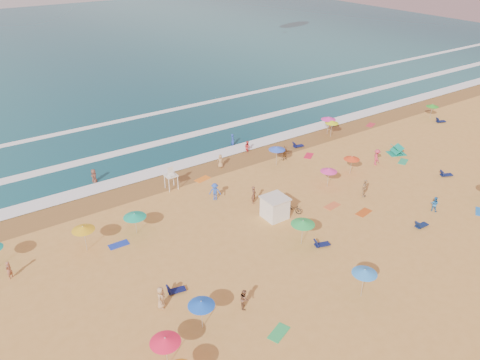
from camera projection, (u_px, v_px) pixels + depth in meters
ground at (291, 214)px, 44.15m from camera, size 220.00×220.00×0.00m
ocean at (53, 48)px, 105.45m from camera, size 220.00×140.00×0.18m
wet_sand at (221, 165)px, 53.27m from camera, size 220.00×220.00×0.00m
surf_foam at (184, 139)px, 59.66m from camera, size 200.00×18.70×0.05m
cabana at (275, 208)px, 43.20m from camera, size 2.00×2.00×2.00m
cabana_roof at (275, 198)px, 42.70m from camera, size 2.20×2.20×0.12m
bicycle at (292, 208)px, 44.16m from camera, size 1.48×1.91×0.96m
lifeguard_stand at (171, 180)px, 47.97m from camera, size 1.20×1.20×2.10m
beach_umbrellas at (303, 189)px, 44.16m from camera, size 58.88×25.93×0.77m
loungers at (370, 202)px, 45.74m from camera, size 50.77×24.82×0.34m
towels at (306, 205)px, 45.61m from camera, size 50.35×23.88×0.03m
popup_tents at (447, 156)px, 54.08m from camera, size 8.75×10.87×1.20m
beachgoers at (270, 181)px, 48.29m from camera, size 42.35×25.18×2.12m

